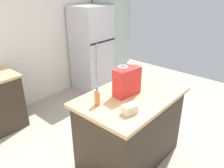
{
  "coord_description": "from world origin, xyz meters",
  "views": [
    {
      "loc": [
        -2.06,
        -1.36,
        2.1
      ],
      "look_at": [
        -0.19,
        0.27,
        0.97
      ],
      "focal_mm": 35.45,
      "sensor_mm": 36.0,
      "label": 1
    }
  ],
  "objects": [
    {
      "name": "refrigerator",
      "position": [
        1.03,
        1.87,
        0.86
      ],
      "size": [
        0.71,
        0.67,
        1.72
      ],
      "color": "#B7B7BC",
      "rests_on": "ground"
    },
    {
      "name": "small_box",
      "position": [
        -0.52,
        -0.25,
        0.96
      ],
      "size": [
        0.16,
        0.13,
        0.09
      ],
      "primitive_type": "cube",
      "rotation": [
        0.0,
        0.0,
        -0.28
      ],
      "color": "beige",
      "rests_on": "kitchen_island"
    },
    {
      "name": "bottle",
      "position": [
        -0.61,
        0.11,
        1.01
      ],
      "size": [
        0.06,
        0.06,
        0.21
      ],
      "color": "#C66633",
      "rests_on": "kitchen_island"
    },
    {
      "name": "ground",
      "position": [
        0.0,
        0.0,
        0.0
      ],
      "size": [
        6.27,
        6.27,
        0.0
      ],
      "primitive_type": "plane",
      "color": "#9E9384"
    },
    {
      "name": "shopping_bag",
      "position": [
        -0.21,
        0.02,
        1.08
      ],
      "size": [
        0.34,
        0.2,
        0.37
      ],
      "color": "red",
      "rests_on": "kitchen_island"
    },
    {
      "name": "tall_cabinet",
      "position": [
        1.66,
        1.87,
        1.03
      ],
      "size": [
        0.53,
        0.6,
        2.06
      ],
      "color": "#9EB2A8",
      "rests_on": "ground"
    },
    {
      "name": "back_wall",
      "position": [
        -0.02,
        2.27,
        1.37
      ],
      "size": [
        5.23,
        0.13,
        2.73
      ],
      "color": "silver",
      "rests_on": "ground"
    },
    {
      "name": "ear_defenders",
      "position": [
        0.01,
        0.24,
        0.94
      ],
      "size": [
        0.21,
        0.21,
        0.06
      ],
      "color": "black",
      "rests_on": "kitchen_island"
    },
    {
      "name": "kitchen_island",
      "position": [
        -0.19,
        -0.03,
        0.46
      ],
      "size": [
        1.29,
        0.86,
        0.92
      ],
      "color": "#33281E",
      "rests_on": "ground"
    }
  ]
}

